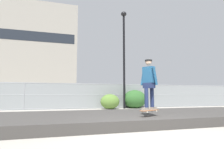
# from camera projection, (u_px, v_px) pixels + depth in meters

# --- Properties ---
(ground_plane) EXTENTS (120.00, 120.00, 0.00)m
(ground_plane) POSITION_uv_depth(u_px,v_px,m) (151.00, 136.00, 4.56)
(ground_plane) COLOR #9E998E
(gravel_berm) EXTENTS (13.98, 3.99, 0.31)m
(gravel_berm) POSITION_uv_depth(u_px,v_px,m) (119.00, 118.00, 7.02)
(gravel_berm) COLOR #3D3A38
(gravel_berm) RESTS_ON ground_plane
(skateboard) EXTENTS (0.81, 0.53, 0.07)m
(skateboard) POSITION_uv_depth(u_px,v_px,m) (150.00, 110.00, 6.11)
(skateboard) COLOR #9E5B33
(skater) EXTENTS (0.69, 0.62, 1.70)m
(skater) POSITION_uv_depth(u_px,v_px,m) (149.00, 81.00, 6.21)
(skater) COLOR gray
(skater) RESTS_ON skateboard
(chain_fence) EXTENTS (26.40, 0.06, 1.85)m
(chain_fence) POSITION_uv_depth(u_px,v_px,m) (89.00, 96.00, 13.72)
(chain_fence) COLOR gray
(chain_fence) RESTS_ON ground_plane
(street_lamp) EXTENTS (0.44, 0.44, 7.48)m
(street_lamp) POSITION_uv_depth(u_px,v_px,m) (124.00, 48.00, 14.24)
(street_lamp) COLOR black
(street_lamp) RESTS_ON ground_plane
(parked_car_near) EXTENTS (4.54, 2.23, 1.66)m
(parked_car_near) POSITION_uv_depth(u_px,v_px,m) (34.00, 97.00, 14.98)
(parked_car_near) COLOR #B7BABF
(parked_car_near) RESTS_ON ground_plane
(library_building) EXTENTS (18.91, 10.84, 24.78)m
(library_building) POSITION_uv_depth(u_px,v_px,m) (40.00, 53.00, 50.89)
(library_building) COLOR gray
(library_building) RESTS_ON ground_plane
(shrub_center) EXTENTS (1.37, 1.12, 1.06)m
(shrub_center) POSITION_uv_depth(u_px,v_px,m) (110.00, 102.00, 13.25)
(shrub_center) COLOR #567A33
(shrub_center) RESTS_ON ground_plane
(shrub_right) EXTENTS (1.77, 1.45, 1.37)m
(shrub_right) POSITION_uv_depth(u_px,v_px,m) (135.00, 99.00, 14.18)
(shrub_right) COLOR #2D5B28
(shrub_right) RESTS_ON ground_plane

